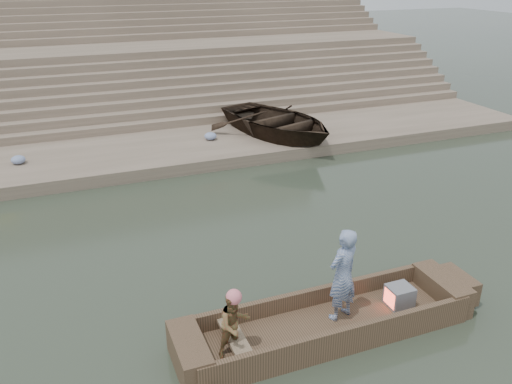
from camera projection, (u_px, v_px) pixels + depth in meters
ground at (174, 286)px, 10.96m from camera, size 120.00×120.00×0.00m
lower_landing at (119, 157)px, 17.70m from camera, size 32.00×4.00×0.40m
mid_landing at (92, 80)px, 23.62m from camera, size 32.00×3.00×2.80m
upper_landing at (77, 35)px, 29.11m from camera, size 32.00×3.00×5.20m
ghat_steps at (88, 65)px, 24.90m from camera, size 32.00×11.00×5.20m
main_rowboat at (326, 328)px, 9.51m from camera, size 5.00×1.30×0.22m
rowboat_trim at (337, 317)px, 9.50m from camera, size 6.04×2.63×1.86m
standing_man at (343, 275)px, 9.30m from camera, size 0.76×0.61×1.80m
rowing_man at (234, 324)px, 8.50m from camera, size 0.66×0.56×1.19m
television at (399, 296)px, 9.90m from camera, size 0.46×0.42×0.40m
beached_rowboat at (277, 121)px, 19.11m from camera, size 5.06×5.98×1.05m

